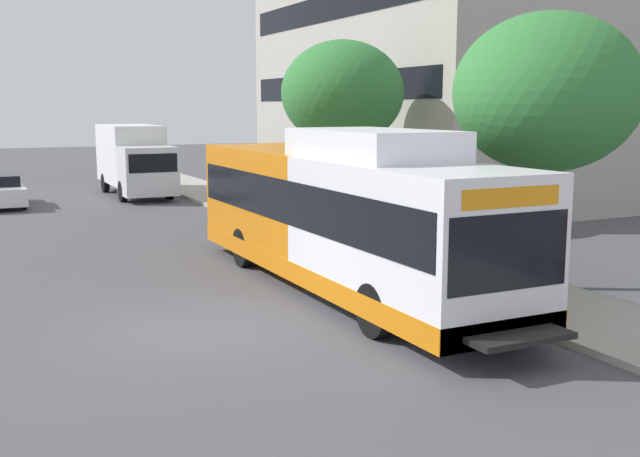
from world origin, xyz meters
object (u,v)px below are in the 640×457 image
(parked_car_far_lane, at_px, (0,191))
(box_truck_background, at_px, (134,158))
(street_tree_mid_block, at_px, (342,93))
(street_tree_near_stop, at_px, (547,93))
(transit_bus, at_px, (341,215))

(parked_car_far_lane, bearing_deg, box_truck_background, 14.82)
(street_tree_mid_block, relative_size, parked_car_far_lane, 1.37)
(street_tree_mid_block, bearing_deg, street_tree_near_stop, -89.79)
(street_tree_mid_block, bearing_deg, parked_car_far_lane, 132.12)
(street_tree_mid_block, xyz_separation_m, parked_car_far_lane, (-10.15, 11.22, -3.89))
(transit_bus, bearing_deg, street_tree_mid_block, 62.24)
(transit_bus, distance_m, parked_car_far_lane, 19.91)
(street_tree_near_stop, height_order, box_truck_background, street_tree_near_stop)
(street_tree_near_stop, height_order, street_tree_mid_block, street_tree_mid_block)
(transit_bus, xyz_separation_m, box_truck_background, (-0.16, 20.50, 0.04))
(street_tree_near_stop, distance_m, street_tree_mid_block, 9.63)
(transit_bus, relative_size, street_tree_near_stop, 2.03)
(street_tree_near_stop, distance_m, parked_car_far_lane, 23.50)
(transit_bus, distance_m, street_tree_mid_block, 9.16)
(transit_bus, xyz_separation_m, parked_car_far_lane, (-6.09, 18.93, -1.04))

